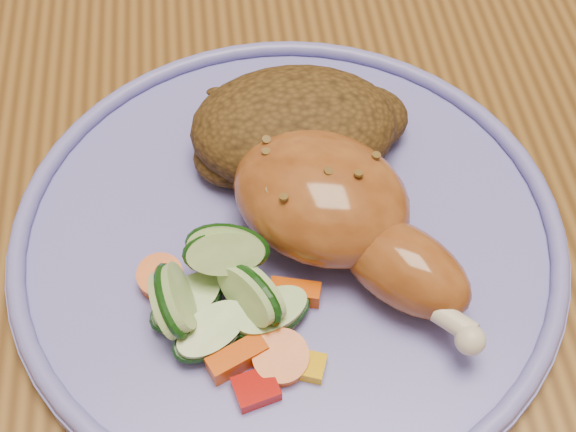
{
  "coord_description": "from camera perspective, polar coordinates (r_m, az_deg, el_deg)",
  "views": [
    {
      "loc": [
        -0.14,
        -0.37,
        1.12
      ],
      "look_at": [
        -0.11,
        -0.12,
        0.78
      ],
      "focal_mm": 50.0,
      "sensor_mm": 36.0,
      "label": 1
    }
  ],
  "objects": [
    {
      "name": "dining_table",
      "position": [
        0.6,
        9.19,
        3.59
      ],
      "size": [
        0.9,
        1.4,
        0.75
      ],
      "color": "brown",
      "rests_on": "ground"
    },
    {
      "name": "plate",
      "position": [
        0.44,
        -0.0,
        -1.63
      ],
      "size": [
        0.3,
        0.3,
        0.01
      ],
      "primitive_type": "cylinder",
      "color": "#6D69C2",
      "rests_on": "dining_table"
    },
    {
      "name": "rice_pilaf",
      "position": [
        0.46,
        0.75,
        6.27
      ],
      "size": [
        0.13,
        0.09,
        0.05
      ],
      "color": "#4D3213",
      "rests_on": "plate"
    },
    {
      "name": "vegetable_pile",
      "position": [
        0.4,
        -4.54,
        -5.83
      ],
      "size": [
        0.1,
        0.1,
        0.05
      ],
      "color": "#A50A05",
      "rests_on": "plate"
    },
    {
      "name": "plate_rim",
      "position": [
        0.43,
        -0.0,
        -0.79
      ],
      "size": [
        0.3,
        0.3,
        0.01
      ],
      "primitive_type": "torus",
      "color": "#6D69C2",
      "rests_on": "plate"
    },
    {
      "name": "chicken_leg",
      "position": [
        0.41,
        3.74,
        0.21
      ],
      "size": [
        0.14,
        0.16,
        0.05
      ],
      "color": "#974F1F",
      "rests_on": "plate"
    }
  ]
}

